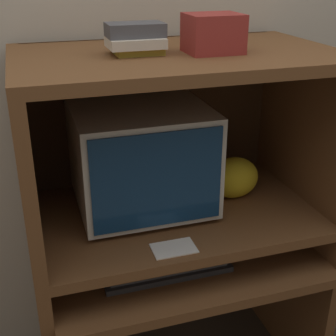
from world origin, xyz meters
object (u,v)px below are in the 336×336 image
keyboard (166,269)px  book_stack (136,39)px  crt_monitor (141,156)px  mouse (241,254)px  snack_bag (234,178)px  storage_box (213,33)px

keyboard → book_stack: book_stack is taller
crt_monitor → mouse: crt_monitor is taller
crt_monitor → snack_bag: (0.35, -0.04, -0.12)m
mouse → crt_monitor: bearing=144.8°
snack_bag → book_stack: bearing=-174.5°
keyboard → storage_box: size_ratio=2.66×
keyboard → mouse: (0.28, 0.00, 0.00)m
storage_box → book_stack: bearing=168.7°
crt_monitor → snack_bag: crt_monitor is taller
crt_monitor → storage_box: bearing=-29.8°
crt_monitor → keyboard: crt_monitor is taller
book_stack → crt_monitor: bearing=71.8°
keyboard → book_stack: bearing=108.6°
storage_box → keyboard: bearing=-151.0°
crt_monitor → book_stack: bearing=-108.2°
keyboard → crt_monitor: bearing=96.7°
mouse → book_stack: size_ratio=0.36×
storage_box → crt_monitor: bearing=150.2°
crt_monitor → storage_box: size_ratio=2.77×
crt_monitor → book_stack: 0.42m
snack_bag → storage_box: storage_box is taller
mouse → book_stack: book_stack is taller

